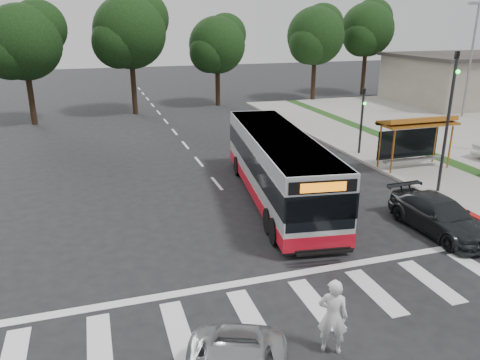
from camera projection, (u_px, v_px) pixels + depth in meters
name	position (u px, v px, depth m)	size (l,w,h in m)	color
ground	(257.00, 233.00, 18.00)	(140.00, 140.00, 0.00)	black
sidewalk_east	(383.00, 154.00, 28.35)	(4.00, 40.00, 0.12)	gray
curb_east	(354.00, 157.00, 27.77)	(0.30, 40.00, 0.15)	#9E9991
commercial_building	(470.00, 80.00, 45.73)	(14.00, 10.00, 4.40)	#A19687
building_roof_cap	(474.00, 55.00, 44.97)	(14.60, 10.60, 0.30)	#383330
crosswalk_ladder	(315.00, 303.00, 13.49)	(18.00, 2.60, 0.01)	silver
bus_shelter	(416.00, 127.00, 24.94)	(4.20, 1.60, 2.86)	#A15F1A
traffic_signal_ne_tall	(449.00, 112.00, 20.85)	(0.18, 0.37, 6.50)	black
traffic_signal_ne_short	(362.00, 114.00, 27.61)	(0.18, 0.37, 4.00)	black
lot_light_mid	(473.00, 45.00, 37.40)	(1.90, 0.35, 9.01)	gray
tree_ne_a	(316.00, 35.00, 45.85)	(6.16, 5.74, 9.30)	black
tree_ne_b	(368.00, 29.00, 49.49)	(6.16, 5.74, 10.02)	black
tree_north_a	(131.00, 31.00, 38.72)	(6.60, 6.15, 10.17)	black
tree_north_b	(218.00, 44.00, 43.21)	(5.72, 5.33, 8.43)	black
tree_north_c	(24.00, 41.00, 34.82)	(6.16, 5.74, 9.30)	black
transit_bus	(278.00, 168.00, 20.91)	(2.52, 11.65, 3.01)	silver
pedestrian	(333.00, 316.00, 11.25)	(0.73, 0.48, 1.99)	silver
dark_sedan	(440.00, 216.00, 17.87)	(1.88, 4.61, 1.34)	black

